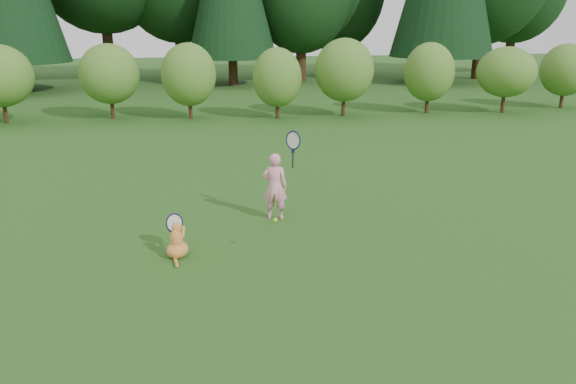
{
  "coord_description": "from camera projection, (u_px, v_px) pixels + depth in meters",
  "views": [
    {
      "loc": [
        -1.31,
        -8.17,
        3.48
      ],
      "look_at": [
        0.2,
        0.8,
        0.7
      ],
      "focal_mm": 35.0,
      "sensor_mm": 36.0,
      "label": 1
    }
  ],
  "objects": [
    {
      "name": "cat",
      "position": [
        177.0,
        239.0,
        8.58
      ],
      "size": [
        0.52,
        0.75,
        0.77
      ],
      "rotation": [
        0.0,
        0.0,
        -0.31
      ],
      "color": "#C36525",
      "rests_on": "ground"
    },
    {
      "name": "shrub_row",
      "position": [
        228.0,
        79.0,
        20.78
      ],
      "size": [
        28.0,
        3.0,
        2.8
      ],
      "primitive_type": null,
      "color": "#477925",
      "rests_on": "ground"
    },
    {
      "name": "tennis_ball",
      "position": [
        275.0,
        220.0,
        8.46
      ],
      "size": [
        0.07,
        0.07,
        0.07
      ],
      "color": "#9DCF18",
      "rests_on": "ground"
    },
    {
      "name": "child",
      "position": [
        276.0,
        185.0,
        10.13
      ],
      "size": [
        0.7,
        0.47,
        1.84
      ],
      "rotation": [
        0.0,
        0.0,
        2.86
      ],
      "color": "pink",
      "rests_on": "ground"
    },
    {
      "name": "ground",
      "position": [
        284.0,
        249.0,
        8.94
      ],
      "size": [
        100.0,
        100.0,
        0.0
      ],
      "primitive_type": "plane",
      "color": "#1F4F16",
      "rests_on": "ground"
    }
  ]
}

